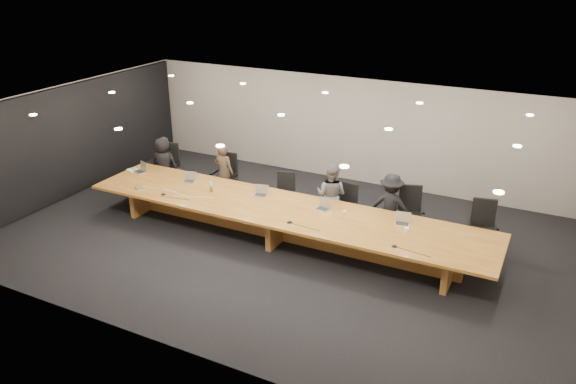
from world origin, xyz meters
The scene contains 29 objects.
ground centered at (0.00, 0.00, 0.00)m, with size 12.00×12.00×0.00m, color black.
back_wall centered at (0.00, 4.00, 1.40)m, with size 12.00×0.02×2.80m, color #B1ABA1.
left_wall_panel centered at (-5.94, 0.00, 1.37)m, with size 0.08×7.84×2.74m, color black.
conference_table centered at (0.00, 0.00, 0.52)m, with size 9.00×1.80×0.75m.
chair_far_left centered at (-4.05, 1.29, 0.60)m, with size 0.61×0.61×1.20m, color black, non-canonical shape.
chair_left centered at (-2.30, 1.31, 0.60)m, with size 0.61×0.61×1.20m, color black, non-canonical shape.
chair_mid_left centered at (-0.52, 1.17, 0.52)m, with size 0.53×0.53×1.03m, color black, non-canonical shape.
chair_mid_right centered at (0.96, 1.21, 0.51)m, with size 0.52×0.52×1.01m, color black, non-canonical shape.
chair_right centered at (2.41, 1.34, 0.58)m, with size 0.59×0.59×1.16m, color black, non-canonical shape.
chair_far_right centered at (3.93, 1.30, 0.58)m, with size 0.59×0.59×1.15m, color black, non-canonical shape.
person_a centered at (-4.01, 1.13, 0.71)m, with size 0.70×0.45×1.43m, color black.
person_b centered at (-2.25, 1.25, 0.73)m, with size 0.54×0.35×1.47m, color #392E1F.
person_c centered at (0.66, 1.14, 0.73)m, with size 0.71×0.56×1.47m, color #5B5A5D.
person_d centered at (2.01, 1.21, 0.72)m, with size 0.93×0.53×1.44m, color black.
laptop_a centered at (-4.11, 0.31, 0.88)m, with size 0.32×0.23×0.25m, color tan, non-canonical shape.
laptop_b centered at (-2.63, 0.33, 0.87)m, with size 0.29×0.21×0.23m, color #B8A98C, non-canonical shape.
laptop_c centered at (-0.72, 0.36, 0.87)m, with size 0.30×0.22×0.23m, color tan, non-canonical shape.
laptop_d centered at (0.81, 0.30, 0.87)m, with size 0.30×0.22×0.23m, color #BFAB92, non-canonical shape.
laptop_e centered at (2.51, 0.36, 0.87)m, with size 0.30×0.22×0.24m, color beige, non-canonical shape.
water_bottle centered at (-1.84, 0.09, 0.86)m, with size 0.07×0.07×0.23m, color #AEBEB8.
amber_mug centered at (-1.83, 0.07, 0.80)m, with size 0.07×0.07×0.09m, color brown.
paper_cup_near centered at (1.32, 0.28, 0.79)m, with size 0.07×0.07×0.09m, color silver.
paper_cup_far centered at (2.68, 0.05, 0.80)m, with size 0.08×0.08×0.10m, color white.
notepad centered at (-4.35, 0.35, 0.76)m, with size 0.28×0.22×0.02m, color silver.
lime_gadget centered at (-4.34, 0.36, 0.78)m, with size 0.14×0.08×0.02m, color #64C133.
av_box centered at (-3.43, -0.54, 0.76)m, with size 0.17×0.13×0.03m, color #A8A8AD.
mic_left centered at (-2.69, -0.56, 0.77)m, with size 0.12×0.12×0.03m, color black.
mic_center centered at (0.47, -0.56, 0.77)m, with size 0.12×0.12×0.03m, color black.
mic_right centered at (2.64, -0.60, 0.76)m, with size 0.11×0.11×0.03m, color black.
Camera 1 is at (4.98, -9.60, 5.66)m, focal length 35.00 mm.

